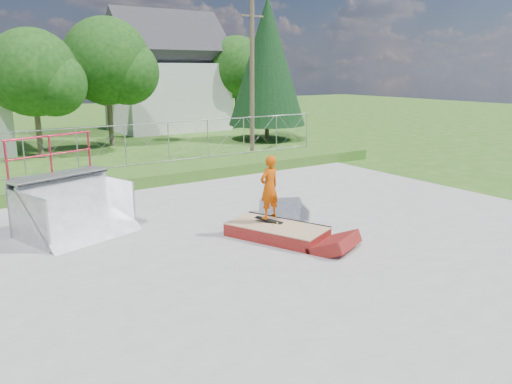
% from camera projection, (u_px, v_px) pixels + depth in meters
% --- Properties ---
extents(ground, '(120.00, 120.00, 0.00)m').
position_uv_depth(ground, '(267.00, 248.00, 13.15)').
color(ground, '#295919').
rests_on(ground, ground).
extents(concrete_pad, '(20.00, 16.00, 0.04)m').
position_uv_depth(concrete_pad, '(267.00, 247.00, 13.14)').
color(concrete_pad, gray).
rests_on(concrete_pad, ground).
extents(grass_berm, '(24.00, 3.00, 0.50)m').
position_uv_depth(grass_berm, '(135.00, 176.00, 20.73)').
color(grass_berm, '#295919').
rests_on(grass_berm, ground).
extents(grind_box, '(2.27, 3.02, 0.40)m').
position_uv_depth(grind_box, '(277.00, 232.00, 13.77)').
color(grind_box, maroon).
rests_on(grind_box, concrete_pad).
extents(quarter_pipe, '(3.34, 3.06, 2.75)m').
position_uv_depth(quarter_pipe, '(75.00, 188.00, 13.85)').
color(quarter_pipe, gray).
rests_on(quarter_pipe, concrete_pad).
extents(flat_bank_ramp, '(1.85, 1.89, 0.42)m').
position_uv_depth(flat_bank_ramp, '(284.00, 211.00, 15.84)').
color(flat_bank_ramp, gray).
rests_on(flat_bank_ramp, concrete_pad).
extents(skateboard, '(0.64, 0.78, 0.13)m').
position_uv_depth(skateboard, '(269.00, 220.00, 14.00)').
color(skateboard, black).
rests_on(skateboard, grind_box).
extents(skater, '(0.71, 0.53, 1.78)m').
position_uv_depth(skater, '(269.00, 190.00, 13.79)').
color(skater, '#CD4B05').
rests_on(skater, grind_box).
extents(chain_link_fence, '(20.00, 0.06, 1.80)m').
position_uv_depth(chain_link_fence, '(125.00, 146.00, 21.26)').
color(chain_link_fence, gray).
rests_on(chain_link_fence, grass_berm).
extents(gable_house, '(8.40, 6.08, 8.94)m').
position_uv_depth(gable_house, '(167.00, 79.00, 38.04)').
color(gable_house, white).
rests_on(gable_house, ground).
extents(utility_pole, '(0.24, 0.24, 8.00)m').
position_uv_depth(utility_pole, '(252.00, 81.00, 25.92)').
color(utility_pole, brown).
rests_on(utility_pole, ground).
extents(tree_left_near, '(4.76, 4.48, 6.65)m').
position_uv_depth(tree_left_near, '(39.00, 76.00, 25.53)').
color(tree_left_near, brown).
rests_on(tree_left_near, ground).
extents(tree_center, '(5.44, 5.12, 7.60)m').
position_uv_depth(tree_center, '(113.00, 65.00, 29.44)').
color(tree_center, brown).
rests_on(tree_center, ground).
extents(tree_right_far, '(5.10, 4.80, 7.12)m').
position_uv_depth(tree_right_far, '(240.00, 70.00, 38.98)').
color(tree_right_far, brown).
rests_on(tree_right_far, ground).
extents(tree_back_mid, '(4.08, 3.84, 5.70)m').
position_uv_depth(tree_back_mid, '(110.00, 82.00, 37.52)').
color(tree_back_mid, brown).
rests_on(tree_back_mid, ground).
extents(conifer_tree, '(5.04, 5.04, 9.10)m').
position_uv_depth(conifer_tree, '(267.00, 62.00, 32.13)').
color(conifer_tree, brown).
rests_on(conifer_tree, ground).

